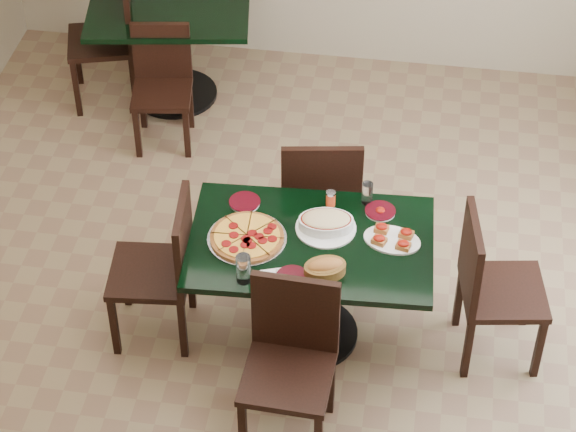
# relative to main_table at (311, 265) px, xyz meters

# --- Properties ---
(floor) EXTENTS (5.50, 5.50, 0.00)m
(floor) POSITION_rel_main_table_xyz_m (-0.18, 0.14, -0.57)
(floor) COLOR #776344
(floor) RESTS_ON ground
(room_shell) EXTENTS (5.50, 5.50, 5.50)m
(room_shell) POSITION_rel_main_table_xyz_m (0.84, 1.87, 0.60)
(room_shell) COLOR silver
(room_shell) RESTS_ON floor
(main_table) EXTENTS (1.36, 0.91, 0.75)m
(main_table) POSITION_rel_main_table_xyz_m (0.00, 0.00, 0.00)
(main_table) COLOR black
(main_table) RESTS_ON floor
(back_table) EXTENTS (1.23, 0.98, 0.75)m
(back_table) POSITION_rel_main_table_xyz_m (-1.30, 2.20, -0.04)
(back_table) COLOR black
(back_table) RESTS_ON floor
(chair_far) EXTENTS (0.53, 0.53, 1.00)m
(chair_far) POSITION_rel_main_table_xyz_m (-0.02, 0.61, -0.01)
(chair_far) COLOR black
(chair_far) RESTS_ON floor
(chair_near) EXTENTS (0.47, 0.47, 0.97)m
(chair_near) POSITION_rel_main_table_xyz_m (-0.01, -0.63, -0.02)
(chair_near) COLOR black
(chair_near) RESTS_ON floor
(chair_right) EXTENTS (0.52, 0.52, 0.97)m
(chair_right) POSITION_rel_main_table_xyz_m (0.97, 0.04, -0.02)
(chair_right) COLOR black
(chair_right) RESTS_ON floor
(chair_left) EXTENTS (0.49, 0.49, 0.96)m
(chair_left) POSITION_rel_main_table_xyz_m (-0.80, -0.08, -0.03)
(chair_left) COLOR black
(chair_left) RESTS_ON floor
(back_chair_near) EXTENTS (0.45, 0.45, 0.85)m
(back_chair_near) POSITION_rel_main_table_xyz_m (-1.26, 1.73, -0.10)
(back_chair_near) COLOR black
(back_chair_near) RESTS_ON floor
(back_chair_left) EXTENTS (0.58, 0.58, 1.00)m
(back_chair_left) POSITION_rel_main_table_xyz_m (-1.70, 2.14, -0.00)
(back_chair_left) COLOR black
(back_chair_left) RESTS_ON floor
(pepperoni_pizza) EXTENTS (0.43, 0.43, 0.04)m
(pepperoni_pizza) POSITION_rel_main_table_xyz_m (-0.34, -0.04, 0.20)
(pepperoni_pizza) COLOR #AFAFB6
(pepperoni_pizza) RESTS_ON main_table
(lasagna_casserole) EXTENTS (0.33, 0.33, 0.09)m
(lasagna_casserole) POSITION_rel_main_table_xyz_m (0.07, 0.11, 0.23)
(lasagna_casserole) COLOR white
(lasagna_casserole) RESTS_ON main_table
(bread_basket) EXTENTS (0.26, 0.23, 0.09)m
(bread_basket) POSITION_rel_main_table_xyz_m (0.11, -0.24, 0.22)
(bread_basket) COLOR brown
(bread_basket) RESTS_ON main_table
(bruschetta_platter) EXTENTS (0.35, 0.28, 0.05)m
(bruschetta_platter) POSITION_rel_main_table_xyz_m (0.43, 0.06, 0.21)
(bruschetta_platter) COLOR white
(bruschetta_platter) RESTS_ON main_table
(side_plate_near) EXTENTS (0.17, 0.17, 0.02)m
(side_plate_near) POSITION_rel_main_table_xyz_m (-0.06, -0.30, 0.19)
(side_plate_near) COLOR white
(side_plate_near) RESTS_ON main_table
(side_plate_far_r) EXTENTS (0.17, 0.17, 0.03)m
(side_plate_far_r) POSITION_rel_main_table_xyz_m (0.35, 0.28, 0.19)
(side_plate_far_r) COLOR white
(side_plate_far_r) RESTS_ON main_table
(side_plate_far_l) EXTENTS (0.18, 0.18, 0.02)m
(side_plate_far_l) POSITION_rel_main_table_xyz_m (-0.41, 0.25, 0.19)
(side_plate_far_l) COLOR white
(side_plate_far_l) RESTS_ON main_table
(napkin_setting) EXTENTS (0.18, 0.18, 0.01)m
(napkin_setting) POSITION_rel_main_table_xyz_m (-0.14, -0.31, 0.18)
(napkin_setting) COLOR white
(napkin_setting) RESTS_ON main_table
(water_glass_a) EXTENTS (0.06, 0.06, 0.13)m
(water_glass_a) POSITION_rel_main_table_xyz_m (0.27, 0.36, 0.25)
(water_glass_a) COLOR white
(water_glass_a) RESTS_ON main_table
(water_glass_b) EXTENTS (0.08, 0.08, 0.17)m
(water_glass_b) POSITION_rel_main_table_xyz_m (-0.30, -0.35, 0.27)
(water_glass_b) COLOR white
(water_glass_b) RESTS_ON main_table
(pepper_shaker) EXTENTS (0.06, 0.06, 0.09)m
(pepper_shaker) POSITION_rel_main_table_xyz_m (0.07, 0.30, 0.23)
(pepper_shaker) COLOR red
(pepper_shaker) RESTS_ON main_table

